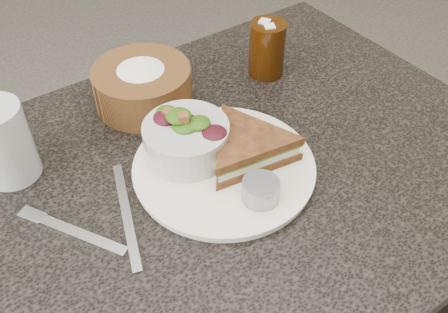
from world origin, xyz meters
name	(u,v)px	position (x,y,z in m)	size (l,w,h in m)	color
dining_table	(215,298)	(0.00, 0.00, 0.38)	(1.00, 0.70, 0.75)	black
dinner_plate	(224,167)	(0.02, 0.00, 0.76)	(0.28, 0.28, 0.01)	white
sandwich	(247,147)	(0.06, -0.01, 0.79)	(0.18, 0.18, 0.05)	brown
salad_bowl	(186,135)	(-0.01, 0.05, 0.80)	(0.13, 0.13, 0.08)	#ACB4B1
dressing_ramekin	(261,191)	(0.02, -0.09, 0.78)	(0.06, 0.06, 0.03)	gray
orange_wedge	(214,120)	(0.06, 0.08, 0.78)	(0.07, 0.07, 0.03)	#ED5D05
fork	(78,233)	(-0.22, 0.01, 0.75)	(0.02, 0.16, 0.00)	#AFB0B2
knife	(126,214)	(-0.15, 0.00, 0.75)	(0.01, 0.20, 0.00)	#989AA2
bread_basket	(142,80)	(0.00, 0.22, 0.80)	(0.17, 0.17, 0.10)	brown
cola_glass	(267,46)	(0.24, 0.17, 0.81)	(0.07, 0.07, 0.12)	black
water_glass	(3,143)	(-0.25, 0.18, 0.81)	(0.08, 0.08, 0.13)	#ACBAC2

